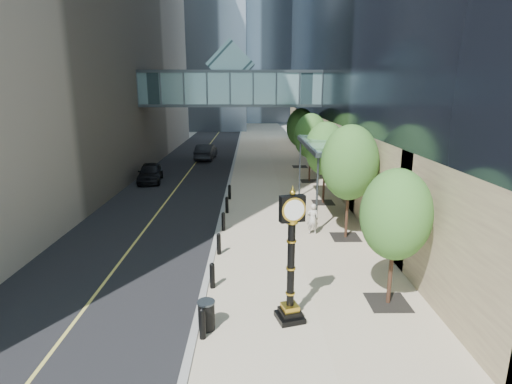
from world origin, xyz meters
TOP-DOWN VIEW (x-y plane):
  - ground at (0.00, 0.00)m, footprint 320.00×320.00m
  - road at (-7.00, 40.00)m, footprint 8.00×180.00m
  - sidewalk at (1.00, 40.00)m, footprint 8.00×180.00m
  - curb at (-3.00, 40.00)m, footprint 0.25×180.00m
  - distant_tower_c at (-6.00, 120.00)m, footprint 22.00×22.00m
  - skywalk at (-3.00, 28.00)m, footprint 17.00×4.20m
  - entrance_canopy at (3.48, 14.00)m, footprint 3.00×8.00m
  - bollard_row at (-2.70, 9.00)m, footprint 0.20×16.20m
  - street_trees at (3.60, 16.98)m, footprint 2.78×28.56m
  - street_clock at (0.03, 1.98)m, footprint 1.02×1.02m
  - trash_bin at (-2.63, 1.49)m, footprint 0.65×0.65m
  - pedestrian at (1.97, 10.01)m, footprint 0.62×0.43m
  - car_near at (-9.55, 22.76)m, footprint 2.38×4.71m
  - car_far at (-6.13, 33.76)m, footprint 2.09×5.16m

SIDE VIEW (x-z plane):
  - ground at x=0.00m, z-range 0.00..0.00m
  - road at x=-7.00m, z-range 0.00..0.02m
  - sidewalk at x=1.00m, z-range 0.00..0.06m
  - curb at x=-3.00m, z-range 0.00..0.07m
  - bollard_row at x=-2.70m, z-range 0.06..0.96m
  - trash_bin at x=-2.63m, z-range 0.06..0.96m
  - car_near at x=-9.55m, z-range 0.02..1.56m
  - car_far at x=-6.13m, z-range 0.02..1.69m
  - pedestrian at x=1.97m, z-range 0.06..1.70m
  - street_clock at x=0.03m, z-range -0.23..4.15m
  - street_trees at x=3.60m, z-range 0.89..6.61m
  - entrance_canopy at x=3.48m, z-range 2.00..6.38m
  - skywalk at x=-3.00m, z-range 4.81..10.61m
  - distant_tower_c at x=-6.00m, z-range 0.00..65.00m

